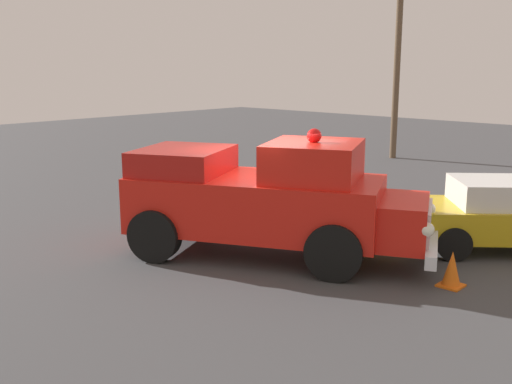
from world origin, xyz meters
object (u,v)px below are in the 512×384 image
Objects in this scene: utility_pole at (397,65)px; vintage_fire_truck at (267,197)px; traffic_cone at (452,270)px; spectator_standing at (296,174)px.

vintage_fire_truck is at bearing -160.02° from utility_pole.
vintage_fire_truck is 9.92× the size of traffic_cone.
utility_pole is at bearing 15.72° from spectator_standing.
vintage_fire_truck is at bearing -149.25° from spectator_standing.
utility_pole reaches higher than vintage_fire_truck.
utility_pole is (9.63, 2.71, 2.77)m from spectator_standing.
vintage_fire_truck is 14.12m from utility_pole.
spectator_standing is 10.38m from utility_pole.
spectator_standing is at bearing 65.37° from traffic_cone.
spectator_standing is (3.42, 2.03, -0.23)m from vintage_fire_truck.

